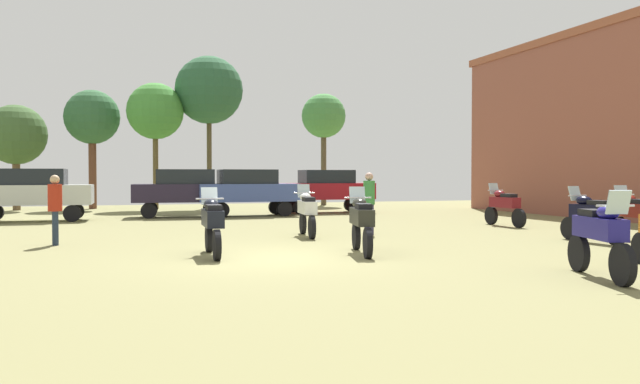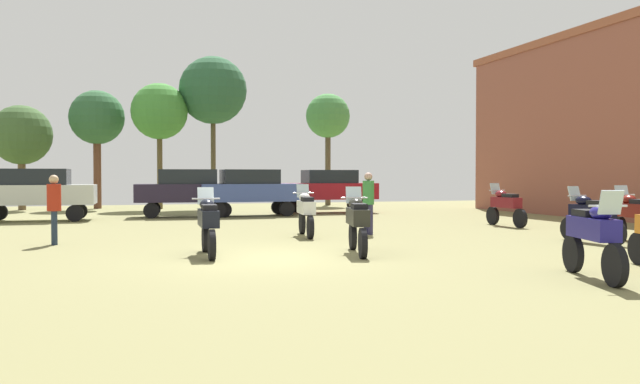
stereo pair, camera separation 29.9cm
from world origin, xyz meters
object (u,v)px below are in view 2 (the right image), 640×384
at_px(motorcycle_2, 635,214).
at_px(car_2, 250,189).
at_px(motorcycle_1, 357,221).
at_px(motorcycle_6, 306,211).
at_px(tree_3, 213,91).
at_px(tree_5, 97,119).
at_px(car_1, 188,189).
at_px(tree_4, 328,117).
at_px(tree_2, 21,136).
at_px(motorcycle_8, 505,205).
at_px(motorcycle_9, 593,235).
at_px(car_4, 329,188).
at_px(car_3, 36,191).
at_px(motorcycle_3, 591,215).
at_px(motorcycle_10, 208,222).
at_px(person_3, 368,198).
at_px(tree_1, 159,112).
at_px(person_2, 54,204).

xyz_separation_m(motorcycle_2, car_2, (-7.63, 13.49, 0.44)).
relative_size(motorcycle_1, motorcycle_6, 1.03).
relative_size(tree_3, tree_5, 1.30).
bearing_deg(car_1, tree_4, -41.70).
xyz_separation_m(motorcycle_1, tree_2, (-9.85, 21.79, 3.03)).
bearing_deg(motorcycle_2, motorcycle_8, 105.04).
height_order(motorcycle_9, car_2, car_2).
relative_size(motorcycle_8, motorcycle_9, 1.02).
bearing_deg(car_2, tree_3, 3.83).
bearing_deg(car_4, motorcycle_6, 159.60).
height_order(car_1, car_3, same).
height_order(motorcycle_3, motorcycle_8, motorcycle_8).
distance_m(motorcycle_9, motorcycle_10, 7.66).
relative_size(motorcycle_9, car_1, 0.49).
xyz_separation_m(motorcycle_9, car_1, (-4.90, 18.40, 0.43)).
relative_size(car_4, tree_4, 0.66).
height_order(person_3, tree_5, tree_5).
distance_m(motorcycle_1, tree_1, 21.53).
height_order(motorcycle_6, tree_5, tree_5).
xyz_separation_m(car_3, tree_5, (1.89, 9.00, 3.56)).
relative_size(car_1, tree_3, 0.55).
height_order(car_2, tree_1, tree_1).
height_order(motorcycle_6, motorcycle_8, motorcycle_6).
bearing_deg(tree_5, motorcycle_3, -59.51).
bearing_deg(car_1, tree_1, 11.42).
bearing_deg(motorcycle_2, person_2, 177.17).
bearing_deg(motorcycle_10, person_2, 137.43).
xyz_separation_m(person_2, tree_5, (0.37, 18.17, 3.70)).
bearing_deg(tree_2, motorcycle_2, -50.58).
distance_m(car_1, tree_3, 8.84).
relative_size(car_3, tree_4, 0.66).
xyz_separation_m(car_2, car_4, (4.04, 1.33, 0.00)).
relative_size(tree_1, tree_4, 1.00).
xyz_separation_m(motorcycle_1, car_1, (-2.36, 13.97, 0.44)).
relative_size(tree_2, tree_5, 0.85).
bearing_deg(car_1, tree_3, -11.18).
bearing_deg(person_3, person_2, 58.68).
distance_m(motorcycle_1, car_1, 14.18).
bearing_deg(motorcycle_10, car_3, 113.51).
height_order(tree_2, tree_4, tree_4).
xyz_separation_m(motorcycle_8, tree_1, (-10.68, 15.22, 4.32)).
distance_m(tree_1, tree_3, 3.04).
xyz_separation_m(motorcycle_6, tree_1, (-3.16, 16.63, 4.32)).
bearing_deg(car_4, car_3, 99.68).
xyz_separation_m(car_3, person_3, (10.08, -8.96, -0.09)).
distance_m(motorcycle_9, car_3, 20.59).
bearing_deg(motorcycle_2, car_3, 152.78).
bearing_deg(tree_3, motorcycle_2, -68.33).
bearing_deg(tree_2, car_4, -25.50).
height_order(motorcycle_1, motorcycle_10, motorcycle_1).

